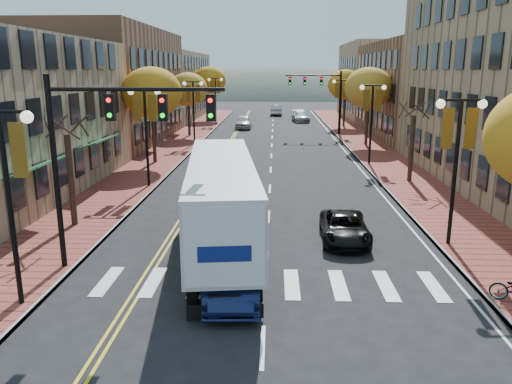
# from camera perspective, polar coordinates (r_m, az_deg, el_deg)

# --- Properties ---
(ground) EXTENTS (200.00, 200.00, 0.00)m
(ground) POSITION_cam_1_polar(r_m,az_deg,el_deg) (15.59, 0.95, -13.48)
(ground) COLOR black
(ground) RESTS_ON ground
(sidewalk_left) EXTENTS (4.00, 85.00, 0.15)m
(sidewalk_left) POSITION_cam_1_polar(r_m,az_deg,el_deg) (47.79, -9.09, 5.17)
(sidewalk_left) COLOR brown
(sidewalk_left) RESTS_ON ground
(sidewalk_right) EXTENTS (4.00, 85.00, 0.15)m
(sidewalk_right) POSITION_cam_1_polar(r_m,az_deg,el_deg) (47.69, 12.73, 4.98)
(sidewalk_right) COLOR brown
(sidewalk_right) RESTS_ON ground
(building_left_mid) EXTENTS (12.00, 24.00, 11.00)m
(building_left_mid) POSITION_cam_1_polar(r_m,az_deg,el_deg) (52.77, -17.30, 11.45)
(building_left_mid) COLOR brown
(building_left_mid) RESTS_ON ground
(building_left_far) EXTENTS (12.00, 26.00, 9.50)m
(building_left_far) POSITION_cam_1_polar(r_m,az_deg,el_deg) (76.85, -11.07, 11.82)
(building_left_far) COLOR #9E8966
(building_left_far) RESTS_ON ground
(building_right_mid) EXTENTS (15.00, 24.00, 10.00)m
(building_right_mid) POSITION_cam_1_polar(r_m,az_deg,el_deg) (58.78, 20.61, 10.90)
(building_right_mid) COLOR brown
(building_right_mid) RESTS_ON ground
(building_right_far) EXTENTS (15.00, 20.00, 11.00)m
(building_right_far) POSITION_cam_1_polar(r_m,az_deg,el_deg) (79.96, 15.70, 12.18)
(building_right_far) COLOR #9E8966
(building_right_far) RESTS_ON ground
(tree_left_a) EXTENTS (0.28, 0.28, 4.20)m
(tree_left_a) POSITION_cam_1_polar(r_m,az_deg,el_deg) (24.23, -20.40, 1.30)
(tree_left_a) COLOR #382619
(tree_left_a) RESTS_ON sidewalk_left
(tree_left_b) EXTENTS (4.48, 4.48, 7.21)m
(tree_left_b) POSITION_cam_1_polar(r_m,az_deg,el_deg) (39.00, -11.82, 11.06)
(tree_left_b) COLOR #382619
(tree_left_b) RESTS_ON sidewalk_left
(tree_left_c) EXTENTS (4.16, 4.16, 6.69)m
(tree_left_c) POSITION_cam_1_polar(r_m,az_deg,el_deg) (54.67, -7.76, 11.54)
(tree_left_c) COLOR #382619
(tree_left_c) RESTS_ON sidewalk_left
(tree_left_d) EXTENTS (4.61, 4.61, 7.42)m
(tree_left_d) POSITION_cam_1_polar(r_m,az_deg,el_deg) (72.45, -5.32, 12.58)
(tree_left_d) COLOR #382619
(tree_left_d) RESTS_ON sidewalk_left
(tree_right_b) EXTENTS (0.28, 0.28, 4.20)m
(tree_right_b) POSITION_cam_1_polar(r_m,az_deg,el_deg) (33.38, 17.35, 4.78)
(tree_right_b) COLOR #382619
(tree_right_b) RESTS_ON sidewalk_right
(tree_right_c) EXTENTS (4.48, 4.48, 7.21)m
(tree_right_c) POSITION_cam_1_polar(r_m,az_deg,el_deg) (48.66, 12.75, 11.51)
(tree_right_c) COLOR #382619
(tree_right_c) RESTS_ON sidewalk_right
(tree_right_d) EXTENTS (4.35, 4.35, 7.00)m
(tree_right_d) POSITION_cam_1_polar(r_m,az_deg,el_deg) (64.46, 10.16, 11.99)
(tree_right_d) COLOR #382619
(tree_right_d) RESTS_ON sidewalk_right
(lamp_left_a) EXTENTS (1.96, 0.36, 6.05)m
(lamp_left_a) POSITION_cam_1_polar(r_m,az_deg,el_deg) (16.13, -26.71, 2.14)
(lamp_left_a) COLOR black
(lamp_left_a) RESTS_ON ground
(lamp_left_b) EXTENTS (1.96, 0.36, 6.05)m
(lamp_left_b) POSITION_cam_1_polar(r_m,az_deg,el_deg) (30.97, -12.51, 8.23)
(lamp_left_b) COLOR black
(lamp_left_b) RESTS_ON ground
(lamp_left_c) EXTENTS (1.96, 0.36, 6.05)m
(lamp_left_c) POSITION_cam_1_polar(r_m,az_deg,el_deg) (48.55, -7.17, 10.38)
(lamp_left_c) COLOR black
(lamp_left_c) RESTS_ON ground
(lamp_left_d) EXTENTS (1.96, 0.36, 6.05)m
(lamp_left_d) POSITION_cam_1_polar(r_m,az_deg,el_deg) (66.36, -4.66, 11.35)
(lamp_left_d) COLOR black
(lamp_left_d) RESTS_ON ground
(lamp_right_a) EXTENTS (1.96, 0.36, 6.05)m
(lamp_right_a) POSITION_cam_1_polar(r_m,az_deg,el_deg) (21.31, 22.06, 5.13)
(lamp_right_a) COLOR black
(lamp_right_a) RESTS_ON ground
(lamp_right_b) EXTENTS (1.96, 0.36, 6.05)m
(lamp_right_b) POSITION_cam_1_polar(r_m,az_deg,el_deg) (38.63, 13.11, 9.26)
(lamp_right_b) COLOR black
(lamp_right_b) RESTS_ON ground
(lamp_right_c) EXTENTS (1.96, 0.36, 6.05)m
(lamp_right_c) POSITION_cam_1_polar(r_m,az_deg,el_deg) (56.38, 9.69, 10.76)
(lamp_right_c) COLOR black
(lamp_right_c) RESTS_ON ground
(traffic_mast_near) EXTENTS (6.10, 0.35, 7.00)m
(traffic_mast_near) POSITION_cam_1_polar(r_m,az_deg,el_deg) (17.93, -16.65, 6.12)
(traffic_mast_near) COLOR black
(traffic_mast_near) RESTS_ON ground
(traffic_mast_far) EXTENTS (6.10, 0.34, 7.00)m
(traffic_mast_far) POSITION_cam_1_polar(r_m,az_deg,el_deg) (56.13, 7.63, 11.46)
(traffic_mast_far) COLOR black
(traffic_mast_far) RESTS_ON ground
(semi_truck) EXTENTS (4.12, 15.07, 3.72)m
(semi_truck) POSITION_cam_1_polar(r_m,az_deg,el_deg) (20.80, -4.01, -0.03)
(semi_truck) COLOR black
(semi_truck) RESTS_ON ground
(navy_sedan) EXTENTS (1.96, 4.87, 1.57)m
(navy_sedan) POSITION_cam_1_polar(r_m,az_deg,el_deg) (16.37, -2.66, -9.06)
(navy_sedan) COLOR #0D1536
(navy_sedan) RESTS_ON ground
(black_suv) EXTENTS (2.11, 4.31, 1.18)m
(black_suv) POSITION_cam_1_polar(r_m,az_deg,el_deg) (21.67, 10.09, -4.00)
(black_suv) COLOR black
(black_suv) RESTS_ON ground
(car_far_white) EXTENTS (1.97, 4.80, 1.63)m
(car_far_white) POSITION_cam_1_polar(r_m,az_deg,el_deg) (62.25, -1.44, 8.01)
(car_far_white) COLOR silver
(car_far_white) RESTS_ON ground
(car_far_silver) EXTENTS (2.61, 5.36, 1.50)m
(car_far_silver) POSITION_cam_1_polar(r_m,az_deg,el_deg) (70.67, 5.11, 8.61)
(car_far_silver) COLOR #B3B3BB
(car_far_silver) RESTS_ON ground
(car_far_oncoming) EXTENTS (1.75, 5.01, 1.65)m
(car_far_oncoming) POSITION_cam_1_polar(r_m,az_deg,el_deg) (80.63, 2.34, 9.35)
(car_far_oncoming) COLOR #B8B7C0
(car_far_oncoming) RESTS_ON ground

